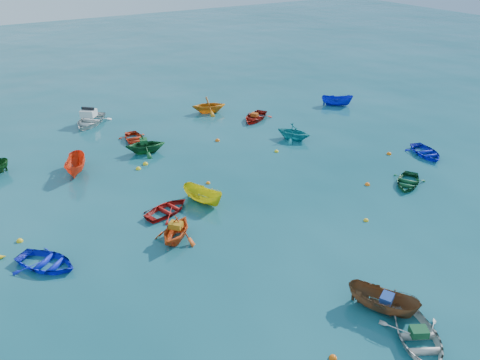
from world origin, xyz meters
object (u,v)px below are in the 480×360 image
dinghy_white_near (417,343)px  motorboat_white (90,124)px  dinghy_blue_sw (47,266)px  dinghy_blue_se (426,155)px

dinghy_white_near → motorboat_white: bearing=126.7°
dinghy_blue_sw → dinghy_white_near: bearing=-85.5°
dinghy_blue_sw → dinghy_blue_se: size_ratio=1.04×
dinghy_blue_se → dinghy_white_near: bearing=-123.0°
dinghy_blue_sw → dinghy_white_near: 17.74m
dinghy_blue_sw → dinghy_blue_se: bearing=-39.8°
dinghy_blue_sw → motorboat_white: 20.22m
dinghy_white_near → dinghy_blue_se: bearing=67.0°
dinghy_blue_sw → dinghy_white_near: size_ratio=0.94×
motorboat_white → dinghy_blue_se: bearing=-3.7°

